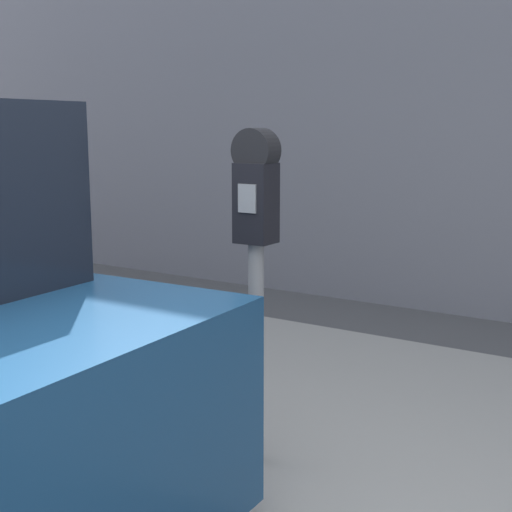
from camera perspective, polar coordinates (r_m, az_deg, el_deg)
sidewalk at (r=4.56m, az=5.10°, el=-11.78°), size 24.00×2.80×0.12m
parking_meter at (r=3.38m, az=-0.00°, el=1.40°), size 0.21×0.15×1.65m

